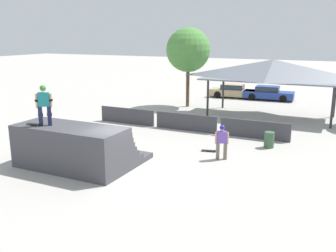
{
  "coord_description": "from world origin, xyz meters",
  "views": [
    {
      "loc": [
        8.34,
        -13.06,
        5.84
      ],
      "look_at": [
        -0.13,
        4.52,
        1.07
      ],
      "focal_mm": 40.0,
      "sensor_mm": 36.0,
      "label": 1
    }
  ],
  "objects_px": {
    "skateboard_on_ground": "(209,151)",
    "tree_far_back": "(188,50)",
    "trash_bin": "(269,140)",
    "parked_car_tan": "(233,91)",
    "parked_car_blue": "(268,93)",
    "bystander_walking": "(222,139)",
    "skater_on_deck": "(44,103)",
    "skateboard_on_deck": "(35,124)"
  },
  "relations": [
    {
      "from": "parked_car_blue",
      "to": "skateboard_on_ground",
      "type": "bearing_deg",
      "value": -92.07
    },
    {
      "from": "trash_bin",
      "to": "parked_car_tan",
      "type": "height_order",
      "value": "parked_car_tan"
    },
    {
      "from": "skater_on_deck",
      "to": "bystander_walking",
      "type": "height_order",
      "value": "skater_on_deck"
    },
    {
      "from": "bystander_walking",
      "to": "parked_car_tan",
      "type": "distance_m",
      "value": 18.57
    },
    {
      "from": "tree_far_back",
      "to": "skateboard_on_ground",
      "type": "bearing_deg",
      "value": -62.01
    },
    {
      "from": "bystander_walking",
      "to": "parked_car_tan",
      "type": "xyz_separation_m",
      "value": [
        -4.6,
        17.99,
        -0.39
      ]
    },
    {
      "from": "skater_on_deck",
      "to": "skateboard_on_ground",
      "type": "height_order",
      "value": "skater_on_deck"
    },
    {
      "from": "bystander_walking",
      "to": "trash_bin",
      "type": "bearing_deg",
      "value": -144.86
    },
    {
      "from": "bystander_walking",
      "to": "tree_far_back",
      "type": "relative_size",
      "value": 0.26
    },
    {
      "from": "trash_bin",
      "to": "parked_car_tan",
      "type": "relative_size",
      "value": 0.19
    },
    {
      "from": "bystander_walking",
      "to": "tree_far_back",
      "type": "bearing_deg",
      "value": -85.3
    },
    {
      "from": "skater_on_deck",
      "to": "bystander_walking",
      "type": "xyz_separation_m",
      "value": [
        6.69,
        4.48,
        -1.98
      ]
    },
    {
      "from": "tree_far_back",
      "to": "parked_car_tan",
      "type": "relative_size",
      "value": 1.41
    },
    {
      "from": "parked_car_tan",
      "to": "bystander_walking",
      "type": "bearing_deg",
      "value": -79.69
    },
    {
      "from": "skateboard_on_ground",
      "to": "tree_far_back",
      "type": "xyz_separation_m",
      "value": [
        -5.86,
        11.03,
        4.58
      ]
    },
    {
      "from": "tree_far_back",
      "to": "parked_car_blue",
      "type": "height_order",
      "value": "tree_far_back"
    },
    {
      "from": "parked_car_tan",
      "to": "tree_far_back",
      "type": "bearing_deg",
      "value": -113.7
    },
    {
      "from": "skater_on_deck",
      "to": "tree_far_back",
      "type": "height_order",
      "value": "tree_far_back"
    },
    {
      "from": "parked_car_tan",
      "to": "parked_car_blue",
      "type": "distance_m",
      "value": 3.26
    },
    {
      "from": "skater_on_deck",
      "to": "trash_bin",
      "type": "relative_size",
      "value": 2.1
    },
    {
      "from": "skateboard_on_ground",
      "to": "parked_car_tan",
      "type": "bearing_deg",
      "value": 90.02
    },
    {
      "from": "tree_far_back",
      "to": "parked_car_tan",
      "type": "xyz_separation_m",
      "value": [
        2.17,
        6.08,
        -4.03
      ]
    },
    {
      "from": "bystander_walking",
      "to": "trash_bin",
      "type": "xyz_separation_m",
      "value": [
        1.69,
        2.93,
        -0.57
      ]
    },
    {
      "from": "skateboard_on_deck",
      "to": "parked_car_blue",
      "type": "xyz_separation_m",
      "value": [
        5.8,
        22.78,
        -1.4
      ]
    },
    {
      "from": "parked_car_blue",
      "to": "bystander_walking",
      "type": "bearing_deg",
      "value": -89.25
    },
    {
      "from": "bystander_walking",
      "to": "trash_bin",
      "type": "height_order",
      "value": "bystander_walking"
    },
    {
      "from": "skateboard_on_ground",
      "to": "tree_far_back",
      "type": "height_order",
      "value": "tree_far_back"
    },
    {
      "from": "skateboard_on_deck",
      "to": "tree_far_back",
      "type": "relative_size",
      "value": 0.13
    },
    {
      "from": "skateboard_on_ground",
      "to": "parked_car_blue",
      "type": "relative_size",
      "value": 0.17
    },
    {
      "from": "bystander_walking",
      "to": "tree_far_back",
      "type": "xyz_separation_m",
      "value": [
        -6.78,
        11.9,
        3.65
      ]
    },
    {
      "from": "skateboard_on_deck",
      "to": "trash_bin",
      "type": "distance_m",
      "value": 11.75
    },
    {
      "from": "skateboard_on_ground",
      "to": "skateboard_on_deck",
      "type": "bearing_deg",
      "value": -150.5
    },
    {
      "from": "skateboard_on_deck",
      "to": "parked_car_tan",
      "type": "relative_size",
      "value": 0.18
    },
    {
      "from": "skater_on_deck",
      "to": "tree_far_back",
      "type": "distance_m",
      "value": 16.47
    },
    {
      "from": "skateboard_on_ground",
      "to": "trash_bin",
      "type": "height_order",
      "value": "trash_bin"
    },
    {
      "from": "skateboard_on_ground",
      "to": "trash_bin",
      "type": "distance_m",
      "value": 3.34
    },
    {
      "from": "bystander_walking",
      "to": "tree_far_back",
      "type": "distance_m",
      "value": 14.17
    },
    {
      "from": "parked_car_tan",
      "to": "parked_car_blue",
      "type": "bearing_deg",
      "value": -1.73
    },
    {
      "from": "skateboard_on_ground",
      "to": "trash_bin",
      "type": "relative_size",
      "value": 0.92
    },
    {
      "from": "parked_car_blue",
      "to": "tree_far_back",
      "type": "bearing_deg",
      "value": -134.65
    },
    {
      "from": "parked_car_tan",
      "to": "skater_on_deck",
      "type": "bearing_deg",
      "value": -99.35
    },
    {
      "from": "skater_on_deck",
      "to": "skateboard_on_deck",
      "type": "height_order",
      "value": "skater_on_deck"
    }
  ]
}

